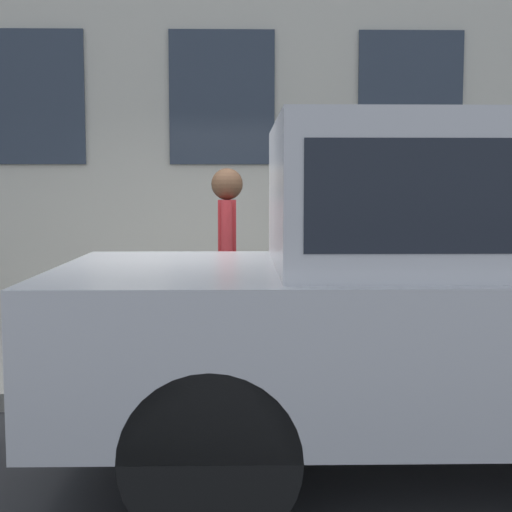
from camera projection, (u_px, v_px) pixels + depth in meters
The scene contains 5 objects.
ground_plane at pixel (212, 411), 5.25m from camera, with size 80.00×80.00×0.00m, color #38383A.
sidewalk at pixel (219, 354), 6.77m from camera, with size 3.06×60.00×0.14m.
fire_hydrant at pixel (287, 323), 5.69m from camera, with size 0.33×0.44×0.83m.
person at pixel (227, 247), 6.06m from camera, with size 0.40×0.27×1.67m.
parked_car_silver_near at pixel (472, 284), 4.05m from camera, with size 1.90×4.69×2.00m.
Camera 1 is at (-5.13, -0.22, 1.63)m, focal length 50.00 mm.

